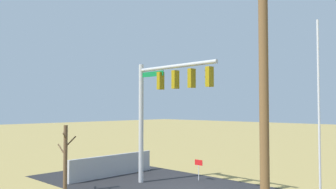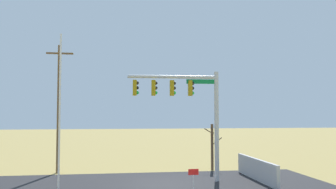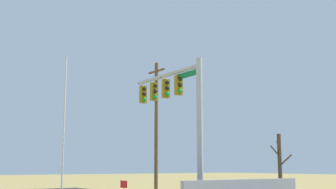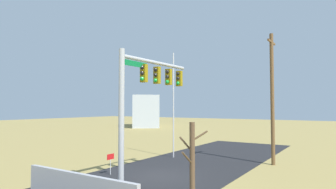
{
  "view_description": "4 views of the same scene",
  "coord_description": "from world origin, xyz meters",
  "px_view_note": "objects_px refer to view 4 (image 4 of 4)",
  "views": [
    {
      "loc": [
        -11.45,
        13.42,
        4.31
      ],
      "look_at": [
        0.81,
        0.63,
        4.99
      ],
      "focal_mm": 36.62,
      "sensor_mm": 36.0,
      "label": 1
    },
    {
      "loc": [
        -2.71,
        -21.32,
        4.16
      ],
      "look_at": [
        0.5,
        0.9,
        5.42
      ],
      "focal_mm": 37.71,
      "sensor_mm": 36.0,
      "label": 2
    },
    {
      "loc": [
        19.23,
        -13.06,
        1.85
      ],
      "look_at": [
        0.25,
        0.67,
        5.57
      ],
      "focal_mm": 48.42,
      "sensor_mm": 36.0,
      "label": 3
    },
    {
      "loc": [
        13.86,
        9.51,
        3.99
      ],
      "look_at": [
        0.46,
        0.86,
        4.69
      ],
      "focal_mm": 30.67,
      "sensor_mm": 36.0,
      "label": 4
    }
  ],
  "objects_px": {
    "signal_mast": "(145,90)",
    "distant_building": "(145,111)",
    "flagpole": "(173,105)",
    "open_sign": "(111,159)",
    "utility_pole": "(272,96)",
    "bare_tree": "(192,167)"
  },
  "relations": [
    {
      "from": "flagpole",
      "to": "open_sign",
      "type": "distance_m",
      "value": 7.74
    },
    {
      "from": "utility_pole",
      "to": "distant_building",
      "type": "distance_m",
      "value": 40.58
    },
    {
      "from": "open_sign",
      "to": "distant_building",
      "type": "height_order",
      "value": "distant_building"
    },
    {
      "from": "open_sign",
      "to": "flagpole",
      "type": "bearing_deg",
      "value": 179.76
    },
    {
      "from": "flagpole",
      "to": "distant_building",
      "type": "distance_m",
      "value": 36.16
    },
    {
      "from": "signal_mast",
      "to": "flagpole",
      "type": "xyz_separation_m",
      "value": [
        -7.34,
        -2.76,
        -0.71
      ]
    },
    {
      "from": "signal_mast",
      "to": "bare_tree",
      "type": "relative_size",
      "value": 2.0
    },
    {
      "from": "signal_mast",
      "to": "flagpole",
      "type": "relative_size",
      "value": 0.82
    },
    {
      "from": "signal_mast",
      "to": "flagpole",
      "type": "distance_m",
      "value": 7.87
    },
    {
      "from": "bare_tree",
      "to": "open_sign",
      "type": "bearing_deg",
      "value": -112.95
    },
    {
      "from": "utility_pole",
      "to": "bare_tree",
      "type": "bearing_deg",
      "value": -1.83
    },
    {
      "from": "signal_mast",
      "to": "open_sign",
      "type": "bearing_deg",
      "value": -96.65
    },
    {
      "from": "signal_mast",
      "to": "utility_pole",
      "type": "height_order",
      "value": "utility_pole"
    },
    {
      "from": "flagpole",
      "to": "open_sign",
      "type": "bearing_deg",
      "value": -0.24
    },
    {
      "from": "bare_tree",
      "to": "distant_building",
      "type": "distance_m",
      "value": 48.32
    },
    {
      "from": "utility_pole",
      "to": "open_sign",
      "type": "relative_size",
      "value": 7.5
    },
    {
      "from": "open_sign",
      "to": "distant_building",
      "type": "xyz_separation_m",
      "value": [
        -34.34,
        -23.63,
        2.26
      ]
    },
    {
      "from": "open_sign",
      "to": "utility_pole",
      "type": "bearing_deg",
      "value": 138.07
    },
    {
      "from": "utility_pole",
      "to": "open_sign",
      "type": "xyz_separation_m",
      "value": [
        8.23,
        -7.39,
        -3.84
      ]
    },
    {
      "from": "bare_tree",
      "to": "open_sign",
      "type": "xyz_separation_m",
      "value": [
        -2.98,
        -7.03,
        -0.87
      ]
    },
    {
      "from": "signal_mast",
      "to": "utility_pole",
      "type": "bearing_deg",
      "value": 151.7
    },
    {
      "from": "signal_mast",
      "to": "distant_building",
      "type": "xyz_separation_m",
      "value": [
        -34.66,
        -26.41,
        -1.72
      ]
    }
  ]
}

